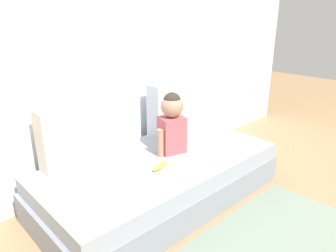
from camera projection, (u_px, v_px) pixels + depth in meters
ground_plane at (161, 198)px, 2.56m from camera, size 12.00×12.00×0.00m
back_wall at (110, 31)px, 2.54m from camera, size 5.11×0.10×2.55m
couch at (161, 179)px, 2.50m from camera, size 1.91×0.94×0.35m
throw_pillow_left at (72, 136)px, 2.28m from camera, size 0.47×0.16×0.45m
throw_pillow_right at (176, 107)px, 2.95m from camera, size 0.57×0.16×0.47m
toddler at (172, 122)px, 2.48m from camera, size 0.30×0.20×0.49m
banana at (160, 166)px, 2.28m from camera, size 0.18×0.08×0.04m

